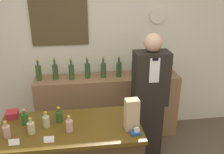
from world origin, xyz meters
TOP-DOWN VIEW (x-y plane):
  - back_wall at (-0.01, 2.00)m, footprint 5.20×0.09m
  - back_shelf at (0.16, 1.74)m, footprint 2.09×0.40m
  - shopkeeper at (0.63, 1.20)m, footprint 0.43×0.27m
  - potted_plant at (0.99, 1.71)m, footprint 0.24×0.24m
  - paper_bag at (0.22, 0.40)m, footprint 0.13×0.11m
  - tape_dispenser at (0.25, 0.31)m, footprint 0.09×0.06m
  - price_card_left at (-0.83, 0.29)m, footprint 0.09×0.02m
  - price_card_right at (-0.54, 0.29)m, footprint 0.09×0.02m
  - gift_box at (-0.96, 0.78)m, footprint 0.13×0.14m
  - counter_bottle_0 at (-0.92, 0.42)m, footprint 0.07×0.07m
  - counter_bottle_1 at (-0.80, 0.63)m, footprint 0.07×0.07m
  - counter_bottle_2 at (-0.71, 0.45)m, footprint 0.07×0.07m
  - counter_bottle_3 at (-0.58, 0.55)m, footprint 0.07×0.07m
  - counter_bottle_4 at (-0.47, 0.62)m, footprint 0.07×0.07m
  - counter_bottle_5 at (-0.36, 0.44)m, footprint 0.07×0.07m
  - shelf_bottle_0 at (-0.81, 1.74)m, footprint 0.08×0.08m
  - shelf_bottle_1 at (-0.58, 1.76)m, footprint 0.08×0.08m
  - shelf_bottle_2 at (-0.36, 1.72)m, footprint 0.08×0.08m
  - shelf_bottle_3 at (-0.13, 1.75)m, footprint 0.08×0.08m
  - shelf_bottle_4 at (0.09, 1.73)m, footprint 0.08×0.08m
  - shelf_bottle_5 at (0.32, 1.74)m, footprint 0.08×0.08m
  - shelf_bottle_6 at (0.54, 1.74)m, footprint 0.08×0.08m
  - shelf_bottle_7 at (0.77, 1.74)m, footprint 0.08×0.08m

SIDE VIEW (x-z plane):
  - back_shelf at x=0.16m, z-range 0.00..0.97m
  - shopkeeper at x=0.63m, z-range 0.00..1.70m
  - tape_dispenser at x=0.25m, z-range 0.94..1.02m
  - price_card_left at x=-0.83m, z-range 0.96..1.01m
  - price_card_right at x=-0.54m, z-range 0.96..1.01m
  - gift_box at x=-0.96m, z-range 0.96..1.02m
  - counter_bottle_0 at x=-0.92m, z-range 0.94..1.10m
  - counter_bottle_1 at x=-0.80m, z-range 0.94..1.10m
  - counter_bottle_2 at x=-0.71m, z-range 0.94..1.10m
  - counter_bottle_3 at x=-0.58m, z-range 0.94..1.10m
  - counter_bottle_4 at x=-0.47m, z-range 0.94..1.10m
  - counter_bottle_5 at x=-0.36m, z-range 0.94..1.10m
  - shelf_bottle_0 at x=-0.81m, z-range 0.93..1.24m
  - shelf_bottle_1 at x=-0.58m, z-range 0.93..1.24m
  - shelf_bottle_2 at x=-0.36m, z-range 0.93..1.24m
  - shelf_bottle_3 at x=-0.13m, z-range 0.93..1.24m
  - shelf_bottle_4 at x=0.09m, z-range 0.93..1.24m
  - shelf_bottle_5 at x=0.32m, z-range 0.93..1.24m
  - shelf_bottle_6 at x=0.54m, z-range 0.93..1.24m
  - shelf_bottle_7 at x=0.77m, z-range 0.93..1.24m
  - paper_bag at x=0.22m, z-range 0.96..1.27m
  - potted_plant at x=0.99m, z-range 0.98..1.29m
  - back_wall at x=-0.01m, z-range 0.01..2.71m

